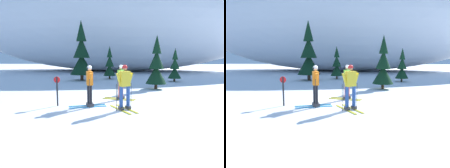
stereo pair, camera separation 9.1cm
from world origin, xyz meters
The scene contains 10 objects.
ground_plane centered at (0.00, 0.00, 0.00)m, with size 120.00×120.00×0.00m, color white.
skier_orange_jacket centered at (-0.67, -0.26, 0.94)m, with size 1.64×0.90×1.79m.
skier_yellow_jacket centered at (0.85, -0.76, 0.97)m, with size 1.21×1.63×1.84m.
skier_lime_jacket centered at (0.64, 1.37, 0.92)m, with size 1.73×0.91×1.77m.
pine_tree_far_left centered at (-3.23, 10.09, 2.32)m, with size 2.14×2.14×5.55m.
pine_tree_center_left centered at (-0.74, 11.60, 1.37)m, with size 1.26×1.26×3.26m.
pine_tree_center_right centered at (2.94, 5.12, 1.52)m, with size 1.40×1.40×3.63m.
pine_tree_far_right centered at (5.21, 9.62, 1.24)m, with size 1.15×1.15×2.97m.
snow_ridge_background centered at (-0.47, 24.61, 7.44)m, with size 47.06×21.92×14.87m, color white.
trail_marker_post centered at (-2.10, -0.26, 0.75)m, with size 0.28×0.07×1.30m.
Camera 1 is at (0.89, -8.99, 2.12)m, focal length 33.11 mm.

